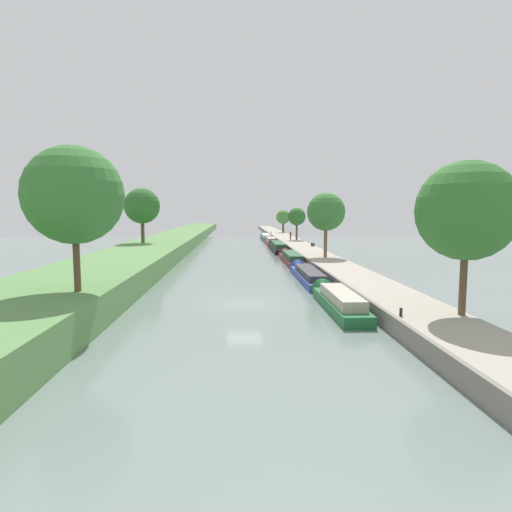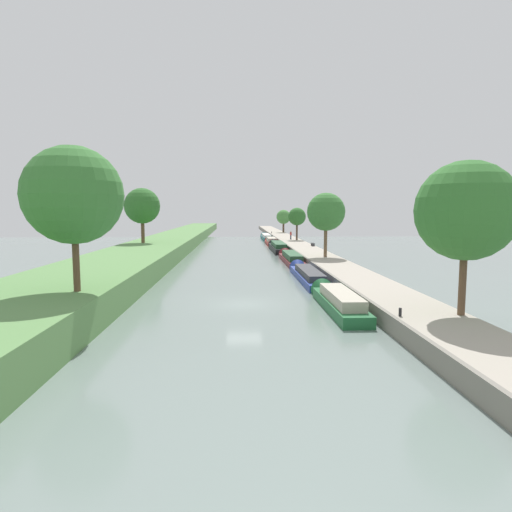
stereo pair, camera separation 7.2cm
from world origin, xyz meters
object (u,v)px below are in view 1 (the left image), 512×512
Objects in this scene: narrowboat_blue at (307,274)px; narrowboat_black at (278,247)px; park_bench at (313,244)px; narrowboat_green at (338,300)px; narrowboat_maroon at (291,258)px; mooring_bollard_far at (271,232)px; person_walking at (291,235)px; mooring_bollard_near at (401,312)px; narrowboat_teal at (266,237)px; narrowboat_red at (271,241)px.

narrowboat_black reaches higher than narrowboat_blue.
park_bench is (5.34, -3.15, 0.74)m from narrowboat_black.
narrowboat_green reaches higher than narrowboat_maroon.
narrowboat_black is 6.24m from park_bench.
mooring_bollard_far is at bearing 88.35° from narrowboat_blue.
mooring_bollard_far is (1.91, 66.35, 0.76)m from narrowboat_blue.
narrowboat_blue is 43.50m from person_walking.
mooring_bollard_far is (-1.93, 23.05, -0.65)m from person_walking.
park_bench is at bearing 78.83° from narrowboat_blue.
narrowboat_green is 23.69× the size of mooring_bollard_near.
person_walking is 23.14m from mooring_bollard_far.
park_bench is (1.54, -16.03, -0.53)m from person_walking.
narrowboat_blue is at bearing -101.17° from park_bench.
narrowboat_teal is (0.03, 59.31, 0.05)m from narrowboat_blue.
narrowboat_green is 56.04m from person_walking.
narrowboat_maroon is at bearing 89.55° from narrowboat_green.
mooring_bollard_far reaches higher than narrowboat_maroon.
person_walking reaches higher than narrowboat_green.
park_bench is at bearing -30.53° from narrowboat_black.
mooring_bollard_near is at bearing -88.28° from narrowboat_red.
park_bench is (5.38, 27.28, 0.88)m from narrowboat_blue.
narrowboat_green is at bearing -90.45° from narrowboat_maroon.
mooring_bollard_near reaches higher than narrowboat_red.
narrowboat_maroon is (0.22, 14.53, 0.05)m from narrowboat_blue.
mooring_bollard_near reaches higher than narrowboat_teal.
person_walking is (3.80, 12.88, 1.26)m from narrowboat_black.
narrowboat_black reaches higher than narrowboat_maroon.
narrowboat_red is (-0.00, 57.19, -0.02)m from narrowboat_green.
narrowboat_maroon is at bearing 92.89° from mooring_bollard_near.
narrowboat_green is 43.01m from narrowboat_black.
person_walking is at bearing 86.08° from narrowboat_green.
narrowboat_red is 7.17× the size of park_bench.
narrowboat_teal is 9.52× the size of person_walking.
narrowboat_black is at bearing 149.47° from park_bench.
person_walking is 16.11m from park_bench.
mooring_bollard_near reaches higher than narrowboat_blue.
narrowboat_red is at bearing 90.16° from narrowboat_black.
park_bench is at bearing 85.70° from mooring_bollard_near.
narrowboat_red reaches higher than narrowboat_maroon.
narrowboat_maroon is at bearing -89.36° from narrowboat_black.
park_bench is (5.38, 39.86, 0.79)m from narrowboat_green.
narrowboat_blue is 66.38m from mooring_bollard_far.
person_walking reaches higher than narrowboat_maroon.
narrowboat_black is 1.41× the size of narrowboat_red.
park_bench is (5.16, 12.75, 0.83)m from narrowboat_maroon.
narrowboat_red is 14.70m from narrowboat_teal.
narrowboat_teal is 35.12× the size of mooring_bollard_far.
person_walking is (3.83, 55.89, 1.31)m from narrowboat_green.
narrowboat_green is 0.99× the size of narrowboat_red.
narrowboat_red is (-0.22, 30.08, 0.02)m from narrowboat_maroon.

